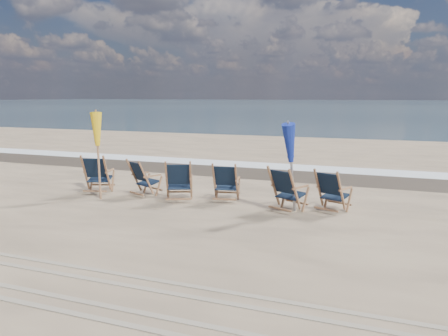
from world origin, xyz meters
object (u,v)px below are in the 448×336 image
object	(u,v)px
beach_chair_2	(191,181)
umbrella_blue	(293,146)
beach_chair_3	(236,183)
beach_chair_4	(295,192)
beach_chair_1	(146,179)
beach_chair_5	(341,193)
beach_chair_0	(107,175)
umbrella_yellow	(97,133)

from	to	relation	value
beach_chair_2	umbrella_blue	bearing A→B (deg)	154.59
beach_chair_3	beach_chair_4	bearing A→B (deg)	148.38
beach_chair_1	umbrella_blue	size ratio (longest dim) A/B	0.48
beach_chair_4	beach_chair_5	bearing A→B (deg)	-135.23
beach_chair_1	beach_chair_4	bearing A→B (deg)	-158.86
beach_chair_0	beach_chair_3	xyz separation A→B (m)	(3.50, 0.35, -0.04)
beach_chair_0	beach_chair_1	bearing A→B (deg)	163.18
beach_chair_0	beach_chair_3	size ratio (longest dim) A/B	1.08
beach_chair_4	beach_chair_0	bearing A→B (deg)	21.62
umbrella_yellow	beach_chair_3	bearing A→B (deg)	11.47
beach_chair_0	beach_chair_5	distance (m)	6.00
beach_chair_0	beach_chair_5	world-z (taller)	beach_chair_0
beach_chair_4	umbrella_yellow	distance (m)	5.16
beach_chair_0	beach_chair_5	size ratio (longest dim) A/B	1.07
beach_chair_1	umbrella_blue	world-z (taller)	umbrella_blue
beach_chair_3	beach_chair_5	bearing A→B (deg)	163.87
beach_chair_1	beach_chair_3	distance (m)	2.33
beach_chair_2	beach_chair_5	size ratio (longest dim) A/B	1.05
beach_chair_0	beach_chair_1	world-z (taller)	beach_chair_0
beach_chair_5	umbrella_blue	size ratio (longest dim) A/B	0.49
beach_chair_2	beach_chair_5	xyz separation A→B (m)	(3.57, 0.08, -0.03)
beach_chair_2	umbrella_blue	world-z (taller)	umbrella_blue
beach_chair_0	umbrella_yellow	xyz separation A→B (m)	(0.02, -0.35, 1.12)
umbrella_blue	beach_chair_3	bearing A→B (deg)	161.79
beach_chair_2	beach_chair_4	bearing A→B (deg)	151.86
beach_chair_0	beach_chair_4	world-z (taller)	beach_chair_0
beach_chair_0	beach_chair_1	size ratio (longest dim) A/B	1.09
beach_chair_5	beach_chair_2	bearing A→B (deg)	23.87
beach_chair_1	beach_chair_4	world-z (taller)	beach_chair_4
beach_chair_0	umbrella_blue	xyz separation A→B (m)	(4.95, -0.13, 0.98)
beach_chair_4	umbrella_yellow	size ratio (longest dim) A/B	0.48
beach_chair_5	umbrella_blue	xyz separation A→B (m)	(-1.05, -0.22, 1.02)
beach_chair_3	umbrella_blue	xyz separation A→B (m)	(1.46, -0.48, 1.02)
beach_chair_4	beach_chair_5	xyz separation A→B (m)	(0.95, 0.35, -0.03)
beach_chair_4	umbrella_yellow	world-z (taller)	umbrella_yellow
umbrella_blue	beach_chair_2	bearing A→B (deg)	176.93
beach_chair_1	beach_chair_4	xyz separation A→B (m)	(3.86, -0.23, 0.03)
beach_chair_1	beach_chair_5	size ratio (longest dim) A/B	0.99
beach_chair_3	beach_chair_5	distance (m)	2.52
beach_chair_0	umbrella_blue	distance (m)	5.05
beach_chair_2	umbrella_yellow	world-z (taller)	umbrella_yellow
beach_chair_3	beach_chair_5	world-z (taller)	beach_chair_5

